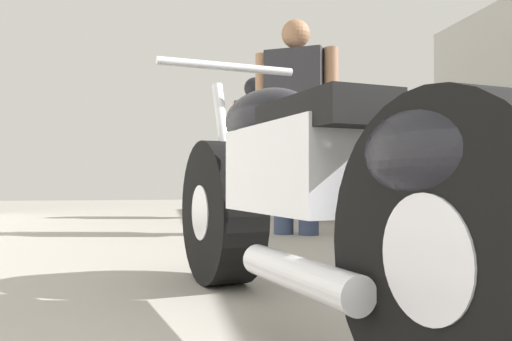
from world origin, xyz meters
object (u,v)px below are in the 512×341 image
at_px(motorcycle_maroon_cruiser, 300,197).
at_px(motorcycle_black_naked, 347,188).
at_px(mechanic_with_helmet, 255,134).
at_px(mechanic_in_blue, 296,113).

relative_size(motorcycle_maroon_cruiser, motorcycle_black_naked, 1.08).
bearing_deg(mechanic_with_helmet, motorcycle_black_naked, -51.29).
bearing_deg(motorcycle_black_naked, mechanic_in_blue, -129.87).
bearing_deg(mechanic_in_blue, mechanic_with_helmet, 90.22).
bearing_deg(mechanic_in_blue, motorcycle_black_naked, 50.13).
xyz_separation_m(motorcycle_maroon_cruiser, motorcycle_black_naked, (1.45, 3.57, -0.03)).
height_order(motorcycle_maroon_cruiser, mechanic_in_blue, mechanic_in_blue).
height_order(motorcycle_maroon_cruiser, motorcycle_black_naked, motorcycle_maroon_cruiser).
xyz_separation_m(motorcycle_maroon_cruiser, mechanic_in_blue, (0.67, 2.64, 0.61)).
distance_m(mechanic_in_blue, mechanic_with_helmet, 1.92).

